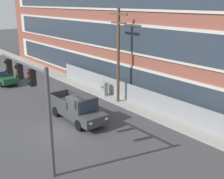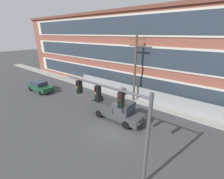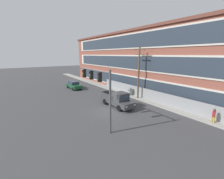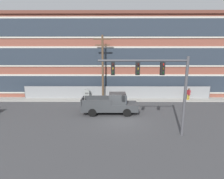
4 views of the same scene
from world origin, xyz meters
name	(u,v)px [view 3 (image 3 of 4)]	position (x,y,z in m)	size (l,w,h in m)	color
ground_plane	(110,111)	(0.00, 0.00, 0.00)	(160.00, 160.00, 0.00)	#424244
sidewalk_building_side	(149,101)	(0.00, 7.22, 0.08)	(80.00, 1.87, 0.16)	#9E9B93
brick_mill_building	(172,63)	(-0.87, 13.47, 5.66)	(56.16, 11.23, 11.31)	brown
chain_link_fence	(150,95)	(-0.15, 7.54, 0.92)	(24.68, 0.06, 1.80)	gray
traffic_signal_mast	(98,84)	(2.41, -2.98, 4.29)	(6.29, 0.43, 5.81)	#4C4C51
pickup_truck_dark_grey	(118,100)	(-0.87, 1.85, 0.98)	(5.66, 2.05, 2.10)	#383A3D
sedan_dark_green	(74,85)	(-14.98, 0.95, 0.80)	(4.67, 1.98, 1.56)	#194C2D
utility_pole_near_corner	(139,71)	(-1.97, 6.76, 4.52)	(2.13, 0.26, 8.23)	brown
electrical_cabinet	(130,92)	(-4.06, 6.82, 0.74)	(0.60, 0.48, 1.47)	#939993
pedestrian_near_cabinet	(214,115)	(9.03, 6.74, 0.97)	(0.32, 0.44, 1.69)	#B7932D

